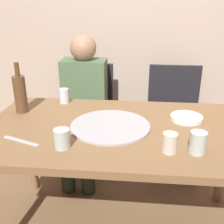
% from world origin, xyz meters
% --- Properties ---
extents(back_wall, '(6.00, 0.10, 2.60)m').
position_xyz_m(back_wall, '(0.00, 1.22, 1.30)').
color(back_wall, '#BCA893').
rests_on(back_wall, ground_plane).
extents(dining_table, '(1.55, 0.86, 0.76)m').
position_xyz_m(dining_table, '(0.00, 0.00, 0.68)').
color(dining_table, olive).
rests_on(dining_table, ground_plane).
extents(pizza_tray, '(0.45, 0.45, 0.01)m').
position_xyz_m(pizza_tray, '(-0.06, -0.00, 0.76)').
color(pizza_tray, '#ADADB2').
rests_on(pizza_tray, dining_table).
extents(wine_bottle, '(0.08, 0.08, 0.32)m').
position_xyz_m(wine_bottle, '(-0.64, 0.17, 0.88)').
color(wine_bottle, brown).
rests_on(wine_bottle, dining_table).
extents(tumbler_near, '(0.08, 0.08, 0.11)m').
position_xyz_m(tumbler_near, '(0.37, -0.24, 0.81)').
color(tumbler_near, '#B7C6BC').
rests_on(tumbler_near, dining_table).
extents(tumbler_far, '(0.08, 0.08, 0.10)m').
position_xyz_m(tumbler_far, '(-0.27, -0.25, 0.81)').
color(tumbler_far, '#B7C6BC').
rests_on(tumbler_far, dining_table).
extents(wine_glass, '(0.07, 0.07, 0.10)m').
position_xyz_m(wine_glass, '(-0.42, 0.35, 0.81)').
color(wine_glass, silver).
rests_on(wine_glass, dining_table).
extents(short_glass, '(0.07, 0.07, 0.10)m').
position_xyz_m(short_glass, '(0.24, -0.24, 0.81)').
color(short_glass, beige).
rests_on(short_glass, dining_table).
extents(plate_stack, '(0.19, 0.19, 0.02)m').
position_xyz_m(plate_stack, '(0.38, 0.14, 0.77)').
color(plate_stack, white).
rests_on(plate_stack, dining_table).
extents(table_knife, '(0.21, 0.09, 0.01)m').
position_xyz_m(table_knife, '(-0.49, -0.21, 0.76)').
color(table_knife, '#B7B7BC').
rests_on(table_knife, dining_table).
extents(chair_left, '(0.44, 0.44, 0.90)m').
position_xyz_m(chair_left, '(-0.36, 0.83, 0.51)').
color(chair_left, black).
rests_on(chair_left, ground_plane).
extents(chair_right, '(0.44, 0.44, 0.90)m').
position_xyz_m(chair_right, '(0.40, 0.83, 0.51)').
color(chair_right, black).
rests_on(chair_right, ground_plane).
extents(guest_in_sweater, '(0.36, 0.56, 1.17)m').
position_xyz_m(guest_in_sweater, '(-0.36, 0.68, 0.64)').
color(guest_in_sweater, '#4C6B47').
rests_on(guest_in_sweater, ground_plane).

